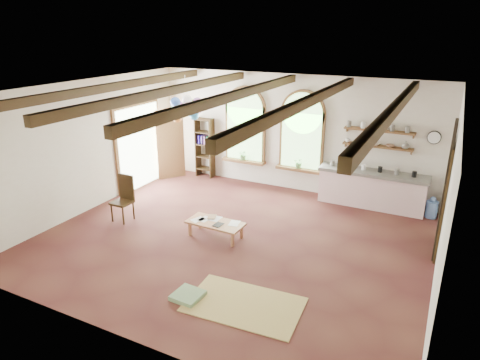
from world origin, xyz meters
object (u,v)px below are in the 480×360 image
Objects in this scene: coffee_table at (215,224)px; side_chair at (123,208)px; balloon_cluster at (186,108)px; kitchen_counter at (372,189)px.

side_chair is (-2.40, -0.21, 0.00)m from coffee_table.
balloon_cluster is (-2.00, 2.04, 2.04)m from coffee_table.
balloon_cluster is (-4.70, -1.24, 1.87)m from kitchen_counter.
side_chair is at bearing -145.61° from kitchen_counter.
coffee_table is at bearing -129.48° from kitchen_counter.
coffee_table is 2.41m from side_chair.
kitchen_counter is at bearing 50.52° from coffee_table.
kitchen_counter is 2.44× the size of side_chair.
coffee_table is at bearing -45.50° from balloon_cluster.
side_chair reaches higher than coffee_table.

